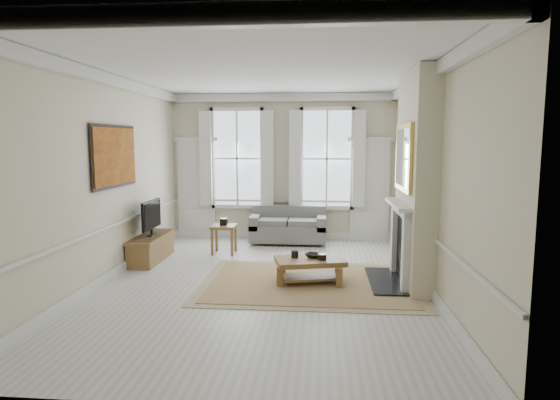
# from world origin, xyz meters

# --- Properties ---
(floor) EXTENTS (7.20, 7.20, 0.00)m
(floor) POSITION_xyz_m (0.00, 0.00, 0.00)
(floor) COLOR #B7B5AD
(floor) RESTS_ON ground
(ceiling) EXTENTS (7.20, 7.20, 0.00)m
(ceiling) POSITION_xyz_m (0.00, 0.00, 3.40)
(ceiling) COLOR white
(ceiling) RESTS_ON back_wall
(back_wall) EXTENTS (5.20, 0.00, 5.20)m
(back_wall) POSITION_xyz_m (0.00, 3.60, 1.70)
(back_wall) COLOR beige
(back_wall) RESTS_ON floor
(left_wall) EXTENTS (0.00, 7.20, 7.20)m
(left_wall) POSITION_xyz_m (-2.60, 0.00, 1.70)
(left_wall) COLOR beige
(left_wall) RESTS_ON floor
(right_wall) EXTENTS (0.00, 7.20, 7.20)m
(right_wall) POSITION_xyz_m (2.60, 0.00, 1.70)
(right_wall) COLOR beige
(right_wall) RESTS_ON floor
(window_left) EXTENTS (1.26, 0.20, 2.20)m
(window_left) POSITION_xyz_m (-1.05, 3.55, 1.90)
(window_left) COLOR #B2BCC6
(window_left) RESTS_ON back_wall
(window_right) EXTENTS (1.26, 0.20, 2.20)m
(window_right) POSITION_xyz_m (1.05, 3.55, 1.90)
(window_right) COLOR #B2BCC6
(window_right) RESTS_ON back_wall
(door_left) EXTENTS (0.90, 0.08, 2.30)m
(door_left) POSITION_xyz_m (-2.05, 3.56, 1.15)
(door_left) COLOR silver
(door_left) RESTS_ON floor
(door_right) EXTENTS (0.90, 0.08, 2.30)m
(door_right) POSITION_xyz_m (2.05, 3.56, 1.15)
(door_right) COLOR silver
(door_right) RESTS_ON floor
(painting) EXTENTS (0.05, 1.66, 1.06)m
(painting) POSITION_xyz_m (-2.56, 0.30, 2.05)
(painting) COLOR #A9711D
(painting) RESTS_ON left_wall
(chimney_breast) EXTENTS (0.35, 1.70, 3.38)m
(chimney_breast) POSITION_xyz_m (2.43, 0.20, 1.70)
(chimney_breast) COLOR beige
(chimney_breast) RESTS_ON floor
(hearth) EXTENTS (0.55, 1.50, 0.05)m
(hearth) POSITION_xyz_m (2.00, 0.20, 0.03)
(hearth) COLOR black
(hearth) RESTS_ON floor
(fireplace) EXTENTS (0.21, 1.45, 1.33)m
(fireplace) POSITION_xyz_m (2.20, 0.20, 0.73)
(fireplace) COLOR silver
(fireplace) RESTS_ON floor
(mirror) EXTENTS (0.06, 1.26, 1.06)m
(mirror) POSITION_xyz_m (2.21, 0.20, 2.05)
(mirror) COLOR gold
(mirror) RESTS_ON chimney_breast
(sofa) EXTENTS (1.70, 0.83, 0.83)m
(sofa) POSITION_xyz_m (0.19, 3.11, 0.35)
(sofa) COLOR #5E5E5B
(sofa) RESTS_ON floor
(side_table) EXTENTS (0.49, 0.49, 0.59)m
(side_table) POSITION_xyz_m (-1.06, 1.96, 0.48)
(side_table) COLOR brown
(side_table) RESTS_ON floor
(rug) EXTENTS (3.50, 2.60, 0.02)m
(rug) POSITION_xyz_m (0.76, 0.06, 0.01)
(rug) COLOR #9B7550
(rug) RESTS_ON floor
(coffee_table) EXTENTS (1.22, 0.88, 0.41)m
(coffee_table) POSITION_xyz_m (0.76, 0.06, 0.33)
(coffee_table) COLOR brown
(coffee_table) RESTS_ON rug
(ceramic_pot_a) EXTENTS (0.12, 0.12, 0.12)m
(ceramic_pot_a) POSITION_xyz_m (0.51, 0.11, 0.47)
(ceramic_pot_a) COLOR black
(ceramic_pot_a) RESTS_ON coffee_table
(ceramic_pot_b) EXTENTS (0.13, 0.13, 0.09)m
(ceramic_pot_b) POSITION_xyz_m (0.96, 0.01, 0.46)
(ceramic_pot_b) COLOR black
(ceramic_pot_b) RESTS_ON coffee_table
(bowl) EXTENTS (0.34, 0.34, 0.06)m
(bowl) POSITION_xyz_m (0.81, 0.16, 0.44)
(bowl) COLOR black
(bowl) RESTS_ON coffee_table
(tv_stand) EXTENTS (0.45, 1.40, 0.50)m
(tv_stand) POSITION_xyz_m (-2.34, 1.25, 0.25)
(tv_stand) COLOR brown
(tv_stand) RESTS_ON floor
(tv) EXTENTS (0.08, 0.90, 0.68)m
(tv) POSITION_xyz_m (-2.32, 1.25, 0.90)
(tv) COLOR black
(tv) RESTS_ON tv_stand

